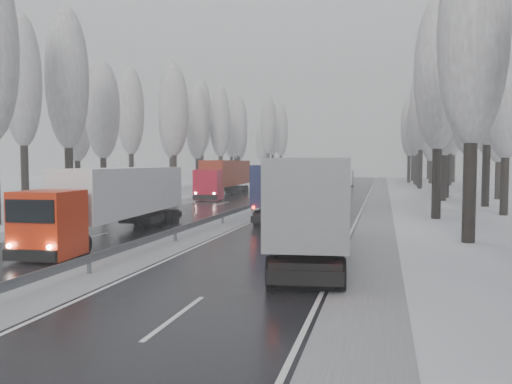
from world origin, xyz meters
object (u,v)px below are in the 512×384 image
at_px(truck_blue_box, 291,186).
at_px(truck_red_white, 118,197).
at_px(truck_cream_box, 334,184).
at_px(box_truck_distant, 346,178).
at_px(truck_red_red, 225,176).
at_px(truck_grey_tarp, 310,199).

bearing_deg(truck_blue_box, truck_red_white, -118.23).
height_order(truck_blue_box, truck_cream_box, truck_blue_box).
distance_m(box_truck_distant, truck_red_white, 65.96).
bearing_deg(truck_blue_box, truck_red_red, 121.90).
relative_size(truck_grey_tarp, truck_blue_box, 1.08).
distance_m(truck_grey_tarp, truck_red_red, 38.51).
height_order(truck_grey_tarp, truck_red_white, truck_grey_tarp).
relative_size(truck_blue_box, truck_cream_box, 1.08).
xyz_separation_m(truck_grey_tarp, truck_red_white, (-11.17, 2.22, -0.26)).
xyz_separation_m(truck_cream_box, truck_red_white, (-9.98, -21.67, 0.10)).
bearing_deg(truck_blue_box, truck_cream_box, 73.62).
bearing_deg(truck_red_white, truck_blue_box, 57.03).
bearing_deg(truck_grey_tarp, box_truck_distant, 85.62).
bearing_deg(box_truck_distant, truck_red_red, -111.47).
xyz_separation_m(truck_grey_tarp, truck_red_red, (-15.58, 35.22, 0.06)).
distance_m(truck_grey_tarp, truck_cream_box, 23.92).
relative_size(truck_blue_box, truck_red_red, 0.90).
xyz_separation_m(truck_cream_box, box_truck_distant, (-2.02, 43.81, -0.72)).
height_order(truck_grey_tarp, truck_blue_box, truck_grey_tarp).
bearing_deg(truck_red_red, truck_blue_box, -61.63).
xyz_separation_m(box_truck_distant, truck_red_white, (-7.97, -65.48, 0.83)).
relative_size(truck_blue_box, box_truck_distant, 2.06).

